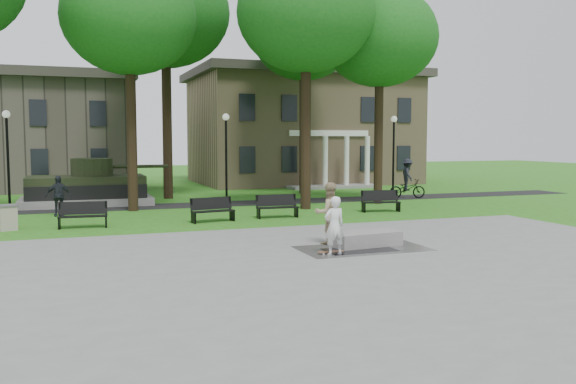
% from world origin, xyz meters
% --- Properties ---
extents(ground, '(120.00, 120.00, 0.00)m').
position_xyz_m(ground, '(0.00, 0.00, 0.00)').
color(ground, '#2C5A15').
rests_on(ground, ground).
extents(plaza, '(22.00, 16.00, 0.02)m').
position_xyz_m(plaza, '(0.00, -5.00, 0.01)').
color(plaza, gray).
rests_on(plaza, ground).
extents(footpath, '(44.00, 2.60, 0.01)m').
position_xyz_m(footpath, '(0.00, 12.00, 0.01)').
color(footpath, black).
rests_on(footpath, ground).
extents(building_right, '(17.00, 12.00, 8.60)m').
position_xyz_m(building_right, '(10.00, 26.00, 4.34)').
color(building_right, '#9E8460').
rests_on(building_right, ground).
extents(building_left, '(15.00, 10.00, 7.20)m').
position_xyz_m(building_left, '(-11.00, 26.50, 3.60)').
color(building_left, '#4C443D').
rests_on(building_left, ground).
extents(tree_1, '(6.20, 6.20, 11.63)m').
position_xyz_m(tree_1, '(-4.50, 10.50, 8.95)').
color(tree_1, black).
rests_on(tree_1, ground).
extents(tree_2, '(6.60, 6.60, 12.16)m').
position_xyz_m(tree_2, '(3.50, 8.50, 9.32)').
color(tree_2, black).
rests_on(tree_2, ground).
extents(tree_3, '(6.00, 6.00, 11.19)m').
position_xyz_m(tree_3, '(8.00, 9.50, 8.60)').
color(tree_3, black).
rests_on(tree_3, ground).
extents(tree_4, '(7.20, 7.20, 13.50)m').
position_xyz_m(tree_4, '(-2.00, 16.00, 10.39)').
color(tree_4, black).
rests_on(tree_4, ground).
extents(tree_5, '(6.40, 6.40, 12.44)m').
position_xyz_m(tree_5, '(6.50, 16.50, 9.67)').
color(tree_5, black).
rests_on(tree_5, ground).
extents(lamp_left, '(0.36, 0.36, 4.73)m').
position_xyz_m(lamp_left, '(-10.00, 12.30, 2.79)').
color(lamp_left, black).
rests_on(lamp_left, ground).
extents(lamp_mid, '(0.36, 0.36, 4.73)m').
position_xyz_m(lamp_mid, '(0.50, 12.30, 2.79)').
color(lamp_mid, black).
rests_on(lamp_mid, ground).
extents(lamp_right, '(0.36, 0.36, 4.73)m').
position_xyz_m(lamp_right, '(10.50, 12.30, 2.79)').
color(lamp_right, black).
rests_on(lamp_right, ground).
extents(tank_monument, '(7.45, 3.40, 2.40)m').
position_xyz_m(tank_monument, '(-6.46, 14.00, 0.86)').
color(tank_monument, gray).
rests_on(tank_monument, ground).
extents(puddle, '(2.20, 1.20, 0.00)m').
position_xyz_m(puddle, '(0.97, -2.47, 0.02)').
color(puddle, black).
rests_on(puddle, plaza).
extents(concrete_block, '(2.30, 1.25, 0.45)m').
position_xyz_m(concrete_block, '(1.47, -1.85, 0.24)').
color(concrete_block, gray).
rests_on(concrete_block, plaza).
extents(skateboard, '(0.78, 0.20, 0.07)m').
position_xyz_m(skateboard, '(-0.12, -2.72, 0.06)').
color(skateboard, brown).
rests_on(skateboard, plaza).
extents(skateboarder, '(0.65, 0.45, 1.72)m').
position_xyz_m(skateboarder, '(-0.09, -2.91, 0.88)').
color(skateboarder, silver).
rests_on(skateboarder, plaza).
extents(friend_watching, '(0.99, 0.78, 1.99)m').
position_xyz_m(friend_watching, '(0.53, -1.10, 1.02)').
color(friend_watching, tan).
rests_on(friend_watching, plaza).
extents(pedestrian_walker, '(1.09, 0.54, 1.80)m').
position_xyz_m(pedestrian_walker, '(-7.80, 9.58, 0.90)').
color(pedestrian_walker, black).
rests_on(pedestrian_walker, ground).
extents(cyclist, '(2.19, 1.30, 2.27)m').
position_xyz_m(cyclist, '(10.94, 11.44, 0.93)').
color(cyclist, black).
rests_on(cyclist, ground).
extents(park_bench_0, '(1.83, 0.68, 1.00)m').
position_xyz_m(park_bench_0, '(-6.88, 5.47, 0.52)').
color(park_bench_0, black).
rests_on(park_bench_0, ground).
extents(park_bench_1, '(1.85, 0.81, 1.00)m').
position_xyz_m(park_bench_1, '(-1.81, 5.44, 0.52)').
color(park_bench_1, black).
rests_on(park_bench_1, ground).
extents(park_bench_2, '(1.82, 0.59, 1.00)m').
position_xyz_m(park_bench_2, '(1.09, 5.79, 0.52)').
color(park_bench_2, black).
rests_on(park_bench_2, ground).
extents(park_bench_3, '(1.85, 0.80, 1.00)m').
position_xyz_m(park_bench_3, '(6.36, 6.22, 0.52)').
color(park_bench_3, black).
rests_on(park_bench_3, ground).
extents(trash_bin, '(0.82, 0.82, 0.96)m').
position_xyz_m(trash_bin, '(-9.54, 5.76, 0.49)').
color(trash_bin, gray).
rests_on(trash_bin, ground).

